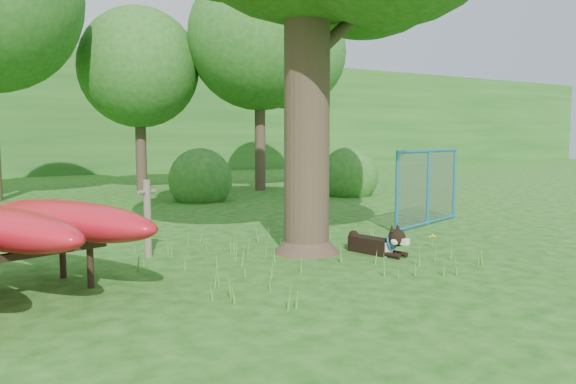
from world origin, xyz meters
TOP-DOWN VIEW (x-y plane):
  - ground at (0.00, 0.00)m, footprint 80.00×80.00m
  - wooden_post at (-1.56, 2.36)m, footprint 0.31×0.19m
  - husky_dog at (1.56, 0.71)m, footprint 0.47×1.15m
  - fence_section at (4.34, 2.48)m, footprint 2.54×0.93m
  - wildflower_clump at (2.65, 0.68)m, footprint 0.10×0.09m
  - bg_tree_c at (1.50, 13.00)m, footprint 4.00×4.00m
  - bg_tree_d at (5.00, 11.00)m, footprint 4.80×4.80m
  - bg_tree_e at (8.00, 14.00)m, footprint 4.60×4.60m
  - shrub_right at (6.50, 8.00)m, footprint 1.80×1.80m
  - shrub_mid at (2.00, 9.00)m, footprint 1.80×1.80m
  - wooded_hillside at (0.00, 28.00)m, footprint 80.00×12.00m

SIDE VIEW (x-z plane):
  - ground at x=0.00m, z-range 0.00..0.00m
  - shrub_right at x=6.50m, z-range -0.90..0.90m
  - shrub_mid at x=2.00m, z-range -0.90..0.90m
  - wildflower_clump at x=2.65m, z-range 0.07..0.29m
  - husky_dog at x=1.56m, z-range -0.08..0.44m
  - wooden_post at x=-1.56m, z-range 0.03..1.21m
  - fence_section at x=4.34m, z-range -0.52..2.08m
  - wooded_hillside at x=0.00m, z-range 0.00..6.00m
  - bg_tree_c at x=1.50m, z-range 1.05..7.17m
  - bg_tree_d at x=5.00m, z-range 1.33..8.83m
  - bg_tree_e at x=8.00m, z-range 1.46..9.01m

